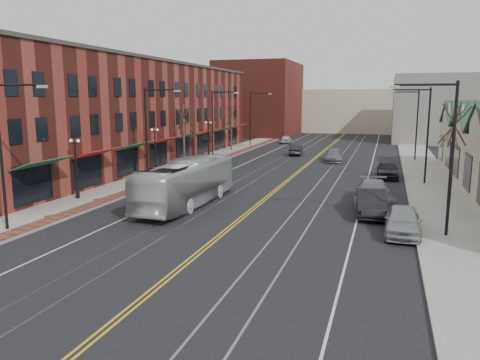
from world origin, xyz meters
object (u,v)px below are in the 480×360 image
Objects in this scene: parked_car_c at (372,193)px; transit_bus at (187,183)px; parked_suv at (159,189)px; parked_car_a at (403,221)px; parked_car_b at (371,202)px; parked_car_d at (388,169)px.

transit_bus is at bearing -162.81° from parked_car_c.
parked_car_a reaches higher than parked_suv.
parked_car_a is at bearing -71.16° from parked_car_b.
parked_car_a is 0.92× the size of parked_car_b.
parked_suv is 15.01m from parked_car_b.
parked_suv is 21.43m from parked_car_d.
parked_suv is 1.03× the size of parked_car_b.
transit_bus reaches higher than parked_car_a.
transit_bus is at bearing -131.01° from parked_car_d.
transit_bus is at bearing 148.56° from parked_suv.
parked_car_d is (0.97, 11.71, -0.02)m from parked_car_c.
transit_bus is 3.37m from parked_suv.
parked_car_c is (15.00, 2.58, 0.11)m from parked_suv.
parked_car_a is 7.30m from parked_car_c.
parked_suv is 1.11× the size of parked_car_a.
transit_bus reaches higher than parked_car_c.
parked_car_c is 1.21× the size of parked_car_d.
parked_car_a is 0.98× the size of parked_car_d.
parked_car_c is (0.00, 3.13, -0.00)m from parked_car_b.
transit_bus is 12.78m from parked_car_c.
parked_car_a is (13.90, -3.01, -0.78)m from transit_bus.
parked_car_d is (13.07, 15.77, -0.76)m from transit_bus.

